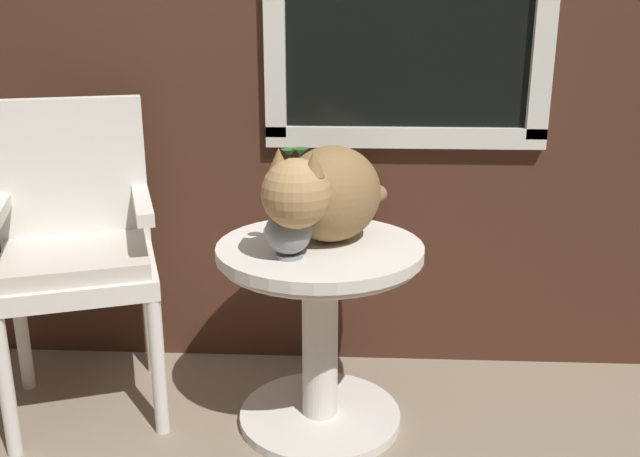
# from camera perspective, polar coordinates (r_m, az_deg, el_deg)

# --- Properties ---
(wicker_side_table) EXTENTS (0.62, 0.62, 0.59)m
(wicker_side_table) POSITION_cam_1_polar(r_m,az_deg,el_deg) (2.13, 0.00, -6.38)
(wicker_side_table) COLOR silver
(wicker_side_table) RESTS_ON ground_plane
(wicker_chair) EXTENTS (0.59, 0.58, 0.99)m
(wicker_chair) POSITION_cam_1_polar(r_m,az_deg,el_deg) (2.33, -19.40, -0.80)
(wicker_chair) COLOR silver
(wicker_chair) RESTS_ON ground_plane
(cat) EXTENTS (0.39, 0.65, 0.31)m
(cat) POSITION_cam_1_polar(r_m,az_deg,el_deg) (2.03, 0.49, 2.89)
(cat) COLOR olive
(cat) RESTS_ON wicker_side_table
(pewter_vase_with_ivy) EXTENTS (0.13, 0.13, 0.30)m
(pewter_vase_with_ivy) POSITION_cam_1_polar(r_m,az_deg,el_deg) (1.93, -2.57, 0.28)
(pewter_vase_with_ivy) COLOR gray
(pewter_vase_with_ivy) RESTS_ON wicker_side_table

